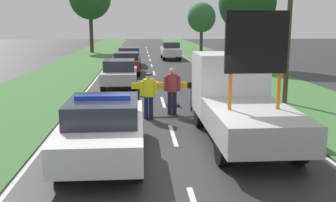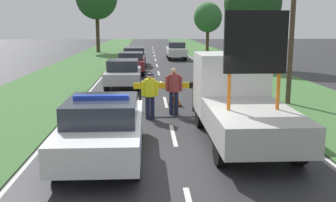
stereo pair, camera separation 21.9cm
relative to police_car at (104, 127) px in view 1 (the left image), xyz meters
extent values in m
plane|color=#28282B|center=(1.85, -0.32, -0.77)|extent=(160.00, 160.00, 0.00)
cube|color=silver|center=(1.85, 1.88, -0.76)|extent=(0.12, 2.33, 0.01)
cube|color=silver|center=(1.85, 6.90, -0.76)|extent=(0.12, 2.33, 0.01)
cube|color=silver|center=(1.85, 11.93, -0.76)|extent=(0.12, 2.33, 0.01)
cube|color=silver|center=(1.85, 16.96, -0.76)|extent=(0.12, 2.33, 0.01)
cube|color=silver|center=(1.85, 21.98, -0.76)|extent=(0.12, 2.33, 0.01)
cube|color=silver|center=(1.85, 27.01, -0.76)|extent=(0.12, 2.33, 0.01)
cube|color=silver|center=(1.85, 32.04, -0.76)|extent=(0.12, 2.33, 0.01)
cube|color=silver|center=(1.85, 37.06, -0.76)|extent=(0.12, 2.33, 0.01)
cube|color=silver|center=(1.85, 42.09, -0.76)|extent=(0.12, 2.33, 0.01)
cube|color=silver|center=(1.85, 47.12, -0.76)|extent=(0.12, 2.33, 0.01)
cube|color=silver|center=(-1.75, 18.47, -0.76)|extent=(0.10, 65.68, 0.01)
cube|color=silver|center=(5.44, 18.47, -0.76)|extent=(0.10, 65.68, 0.01)
cube|color=#427038|center=(-4.26, 19.68, -0.75)|extent=(4.82, 120.00, 0.03)
cube|color=#427038|center=(7.95, 19.68, -0.75)|extent=(4.82, 120.00, 0.03)
cube|color=white|center=(0.00, 0.02, -0.11)|extent=(1.87, 4.67, 0.63)
cube|color=#282D38|center=(0.00, -0.12, 0.46)|extent=(1.65, 2.15, 0.51)
cylinder|color=black|center=(-0.82, 1.47, -0.42)|extent=(0.24, 0.68, 0.68)
cylinder|color=black|center=(0.82, 1.47, -0.42)|extent=(0.24, 0.68, 0.68)
cylinder|color=black|center=(-0.82, -1.42, -0.42)|extent=(0.24, 0.68, 0.68)
cylinder|color=black|center=(0.82, -1.42, -0.42)|extent=(0.24, 0.68, 0.68)
cube|color=#1E38C6|center=(0.00, -0.12, 0.76)|extent=(1.31, 0.24, 0.10)
cube|color=#193399|center=(0.00, 0.02, -0.08)|extent=(1.88, 3.83, 0.10)
cube|color=black|center=(0.00, 2.39, -0.17)|extent=(1.03, 0.08, 0.38)
cube|color=white|center=(3.69, 2.80, 0.63)|extent=(2.08, 2.03, 1.89)
cube|color=#232833|center=(3.69, 3.79, 0.97)|extent=(1.77, 0.04, 0.83)
cube|color=#B2B2AD|center=(3.69, -0.02, 0.04)|extent=(2.08, 3.59, 0.71)
cylinder|color=#D16619|center=(3.09, -0.02, 0.84)|extent=(0.09, 0.09, 0.90)
cylinder|color=#D16619|center=(4.30, -0.02, 0.84)|extent=(0.09, 0.09, 0.90)
cube|color=black|center=(3.69, -0.02, 2.04)|extent=(1.52, 0.12, 1.50)
cylinder|color=black|center=(2.77, 2.80, -0.31)|extent=(0.24, 0.91, 0.91)
cylinder|color=black|center=(4.62, 2.80, -0.31)|extent=(0.24, 0.91, 0.91)
cylinder|color=black|center=(2.77, -0.73, -0.31)|extent=(0.24, 0.91, 0.91)
cylinder|color=black|center=(4.62, -0.73, -0.31)|extent=(0.24, 0.91, 0.91)
cylinder|color=black|center=(0.82, 5.05, -0.32)|extent=(0.07, 0.07, 0.88)
cylinder|color=black|center=(2.82, 5.05, -0.32)|extent=(0.07, 0.07, 0.88)
cube|color=yellow|center=(0.78, 5.05, 0.23)|extent=(0.42, 0.08, 0.22)
cube|color=black|center=(1.19, 5.05, 0.23)|extent=(0.42, 0.08, 0.22)
cube|color=yellow|center=(1.61, 5.05, 0.23)|extent=(0.42, 0.08, 0.22)
cube|color=black|center=(2.03, 5.05, 0.23)|extent=(0.42, 0.08, 0.22)
cube|color=yellow|center=(2.44, 5.05, 0.23)|extent=(0.42, 0.08, 0.22)
cube|color=black|center=(2.86, 5.05, 0.23)|extent=(0.42, 0.08, 0.22)
cylinder|color=#191E38|center=(1.09, 3.93, -0.37)|extent=(0.15, 0.15, 0.80)
cylinder|color=#191E38|center=(1.26, 3.93, -0.37)|extent=(0.15, 0.15, 0.80)
cylinder|color=yellow|center=(1.17, 3.93, 0.33)|extent=(0.37, 0.37, 0.60)
cylinder|color=yellow|center=(0.95, 3.93, 0.30)|extent=(0.12, 0.12, 0.51)
cylinder|color=yellow|center=(1.40, 3.93, 0.30)|extent=(0.12, 0.12, 0.51)
sphere|color=tan|center=(1.17, 3.93, 0.74)|extent=(0.21, 0.21, 0.21)
cylinder|color=#141933|center=(1.17, 3.93, 0.79)|extent=(0.24, 0.24, 0.05)
cylinder|color=#191E38|center=(1.96, 4.58, -0.34)|extent=(0.16, 0.16, 0.85)
cylinder|color=#191E38|center=(2.13, 4.58, -0.34)|extent=(0.16, 0.16, 0.85)
cylinder|color=maroon|center=(2.04, 4.58, 0.40)|extent=(0.39, 0.39, 0.64)
cylinder|color=maroon|center=(1.80, 4.58, 0.37)|extent=(0.13, 0.13, 0.54)
cylinder|color=maroon|center=(2.29, 4.58, 0.37)|extent=(0.13, 0.13, 0.54)
sphere|color=tan|center=(2.04, 4.58, 0.83)|extent=(0.22, 0.22, 0.22)
cube|color=black|center=(4.03, 4.59, -0.75)|extent=(0.43, 0.43, 0.03)
cone|color=orange|center=(4.03, 4.59, -0.45)|extent=(0.36, 0.36, 0.56)
cylinder|color=white|center=(4.03, 4.59, -0.43)|extent=(0.20, 0.20, 0.08)
cube|color=black|center=(2.21, 6.24, -0.75)|extent=(0.53, 0.53, 0.03)
cone|color=orange|center=(2.21, 6.24, -0.39)|extent=(0.45, 0.45, 0.69)
cylinder|color=white|center=(2.21, 6.24, -0.35)|extent=(0.25, 0.25, 0.10)
cube|color=black|center=(-0.94, 6.08, -0.75)|extent=(0.42, 0.42, 0.03)
cone|color=orange|center=(-0.94, 6.08, -0.46)|extent=(0.36, 0.36, 0.55)
cylinder|color=white|center=(-0.94, 6.08, -0.43)|extent=(0.20, 0.20, 0.08)
cube|color=#B2B2B7|center=(-0.15, 10.89, -0.12)|extent=(1.73, 3.94, 0.56)
cube|color=#282D38|center=(-0.15, 10.77, 0.42)|extent=(1.52, 1.81, 0.54)
cylinder|color=black|center=(-0.90, 12.11, -0.40)|extent=(0.24, 0.73, 0.73)
cylinder|color=black|center=(0.59, 12.11, -0.40)|extent=(0.24, 0.73, 0.73)
cylinder|color=black|center=(-0.90, 9.67, -0.40)|extent=(0.24, 0.73, 0.73)
cylinder|color=black|center=(0.59, 9.67, -0.40)|extent=(0.24, 0.73, 0.73)
cube|color=maroon|center=(0.03, 16.65, -0.09)|extent=(1.76, 4.04, 0.60)
cube|color=#282D38|center=(0.03, 16.53, 0.44)|extent=(1.55, 1.86, 0.46)
cylinder|color=black|center=(-0.73, 17.91, -0.39)|extent=(0.24, 0.75, 0.75)
cylinder|color=black|center=(0.79, 17.91, -0.39)|extent=(0.24, 0.75, 0.75)
cylinder|color=black|center=(-0.73, 15.40, -0.39)|extent=(0.24, 0.75, 0.75)
cylinder|color=black|center=(0.79, 15.40, -0.39)|extent=(0.24, 0.75, 0.75)
cube|color=slate|center=(0.08, 21.96, -0.12)|extent=(1.77, 4.56, 0.56)
cube|color=#282D38|center=(0.08, 21.83, 0.42)|extent=(1.56, 2.10, 0.52)
cylinder|color=black|center=(-0.69, 23.38, -0.40)|extent=(0.24, 0.73, 0.73)
cylinder|color=black|center=(0.85, 23.38, -0.40)|extent=(0.24, 0.73, 0.73)
cylinder|color=black|center=(-0.69, 20.55, -0.40)|extent=(0.24, 0.73, 0.73)
cylinder|color=black|center=(0.85, 20.55, -0.40)|extent=(0.24, 0.73, 0.73)
cube|color=silver|center=(3.82, 27.67, -0.03)|extent=(1.70, 4.69, 0.69)
cube|color=#282D38|center=(3.82, 27.53, 0.58)|extent=(1.50, 2.16, 0.53)
cylinder|color=black|center=(3.08, 29.12, -0.37)|extent=(0.24, 0.79, 0.79)
cylinder|color=black|center=(4.55, 29.12, -0.37)|extent=(0.24, 0.79, 0.79)
cylinder|color=black|center=(3.08, 26.21, -0.37)|extent=(0.24, 0.79, 0.79)
cylinder|color=black|center=(4.55, 26.21, -0.37)|extent=(0.24, 0.79, 0.79)
cylinder|color=#42301E|center=(-4.63, 37.11, 1.47)|extent=(0.42, 0.42, 4.47)
cylinder|color=#42301E|center=(8.76, 19.53, 0.85)|extent=(0.40, 0.40, 3.22)
ellipsoid|color=#1E471E|center=(8.76, 19.53, 4.02)|extent=(4.15, 4.15, 4.36)
cylinder|color=#42301E|center=(8.44, 38.73, 0.63)|extent=(0.38, 0.38, 2.79)
ellipsoid|color=#2D662D|center=(8.44, 38.73, 3.30)|extent=(3.40, 3.40, 3.57)
cylinder|color=#473828|center=(6.87, 6.24, 2.59)|extent=(0.20, 0.20, 6.71)
camera|label=1|loc=(0.89, -9.36, 2.46)|focal=42.00mm
camera|label=2|loc=(1.10, -9.37, 2.46)|focal=42.00mm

